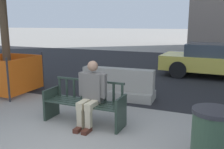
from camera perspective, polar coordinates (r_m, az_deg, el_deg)
name	(u,v)px	position (r m, az deg, el deg)	size (l,w,h in m)	color
street_asphalt	(167,68)	(12.03, 12.41, 1.57)	(120.00, 12.00, 0.01)	black
street_bench	(84,104)	(5.21, -6.31, -6.82)	(1.70, 0.55, 0.88)	#28382D
seated_person	(91,92)	(4.99, -4.78, -4.10)	(0.58, 0.72, 1.31)	#66605B
jersey_barrier_centre	(118,86)	(6.89, 1.35, -2.67)	(2.03, 0.76, 0.84)	#9E998E
construction_fence	(8,73)	(8.02, -22.65, 0.30)	(1.47, 1.47, 1.18)	#2D2D33
car_taxi_near	(214,60)	(10.42, 22.34, 3.03)	(4.08, 2.09, 1.28)	#DBC64C
trash_bin	(213,136)	(4.02, 21.99, -13.00)	(0.63, 0.63, 0.83)	#334C38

